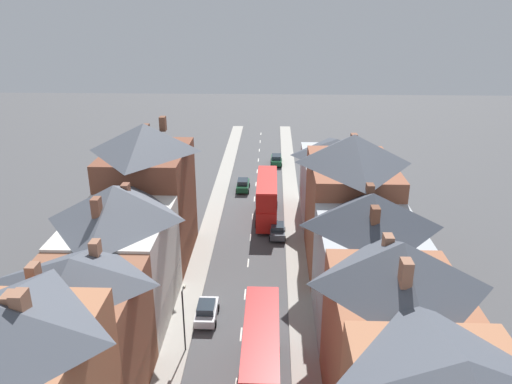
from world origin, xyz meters
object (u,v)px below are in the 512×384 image
object	(u,v)px
car_near_blue	(243,185)
car_near_silver	(276,160)
double_decker_bus_mid_street	(261,358)
car_parked_right_a	(207,311)
car_parked_left_a	(277,230)
street_lamp	(184,315)
double_decker_bus_lead	(267,197)

from	to	relation	value
car_near_blue	car_near_silver	distance (m)	13.27
car_near_blue	double_decker_bus_mid_street	bearing A→B (deg)	-84.82
car_near_blue	car_parked_right_a	size ratio (longest dim) A/B	1.10
car_near_blue	car_parked_left_a	xyz separation A→B (m)	(4.90, -14.98, -0.03)
car_near_blue	car_parked_left_a	size ratio (longest dim) A/B	1.08
car_near_blue	car_parked_left_a	bearing A→B (deg)	-71.89
double_decker_bus_mid_street	car_near_silver	size ratio (longest dim) A/B	2.46
street_lamp	double_decker_bus_mid_street	bearing A→B (deg)	-34.44
car_parked_right_a	car_parked_left_a	bearing A→B (deg)	69.21
car_parked_left_a	double_decker_bus_mid_street	bearing A→B (deg)	-93.04
car_near_blue	car_parked_left_a	world-z (taller)	car_near_blue
double_decker_bus_mid_street	car_near_silver	world-z (taller)	double_decker_bus_mid_street
street_lamp	car_near_silver	bearing A→B (deg)	81.26
car_near_silver	car_parked_left_a	bearing A→B (deg)	-90.00
car_parked_left_a	car_parked_right_a	size ratio (longest dim) A/B	1.02
double_decker_bus_lead	car_near_silver	world-z (taller)	double_decker_bus_lead
street_lamp	car_near_blue	bearing A→B (deg)	86.05
double_decker_bus_lead	car_near_blue	xyz separation A→B (m)	(-3.59, 9.72, -1.96)
double_decker_bus_lead	car_parked_left_a	world-z (taller)	double_decker_bus_lead
car_near_blue	car_near_silver	world-z (taller)	car_near_blue
car_parked_right_a	street_lamp	size ratio (longest dim) A/B	0.70
double_decker_bus_mid_street	car_parked_left_a	size ratio (longest dim) A/B	2.74
car_parked_left_a	car_near_silver	bearing A→B (deg)	90.00
double_decker_bus_lead	car_parked_right_a	distance (m)	22.23
car_parked_right_a	street_lamp	xyz separation A→B (m)	(-1.15, -4.16, 2.43)
double_decker_bus_mid_street	car_parked_right_a	world-z (taller)	double_decker_bus_mid_street
car_near_blue	street_lamp	world-z (taller)	street_lamp
car_parked_right_a	car_near_silver	bearing A→B (deg)	81.91
car_parked_right_a	street_lamp	world-z (taller)	street_lamp
double_decker_bus_mid_street	car_near_blue	size ratio (longest dim) A/B	2.53
double_decker_bus_lead	car_parked_left_a	distance (m)	5.77
double_decker_bus_mid_street	car_near_blue	distance (m)	39.82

